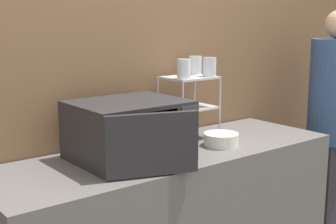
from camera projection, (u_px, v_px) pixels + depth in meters
The scene contains 8 objects.
wall_back at pixel (131, 72), 2.66m from camera, with size 8.00×0.06×2.60m.
microwave at pixel (130, 131), 2.29m from camera, with size 0.55×0.60×0.29m.
dish_rack at pixel (189, 94), 2.69m from camera, with size 0.29×0.23×0.36m.
glass_front_left at pixel (184, 69), 2.55m from camera, with size 0.08×0.08×0.11m.
glass_back_right at pixel (195, 65), 2.77m from camera, with size 0.08×0.08×0.11m.
glass_front_right at pixel (209, 67), 2.67m from camera, with size 0.08×0.08×0.11m.
bowl at pixel (221, 140), 2.55m from camera, with size 0.19×0.19×0.07m.
person at pixel (333, 118), 3.19m from camera, with size 0.35×0.35×1.66m.
Camera 1 is at (-1.47, -1.54, 1.58)m, focal length 50.00 mm.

